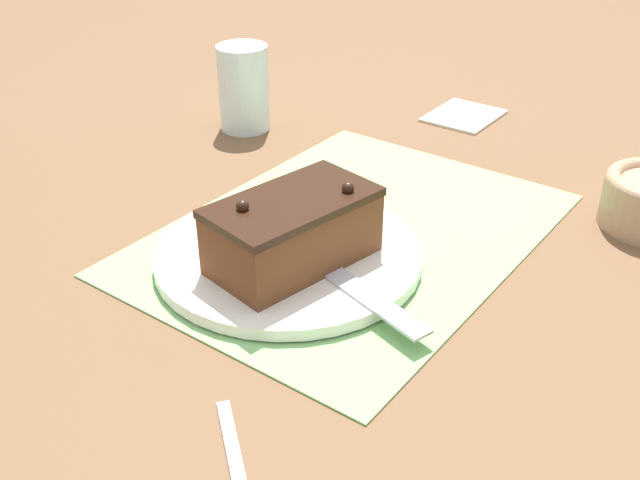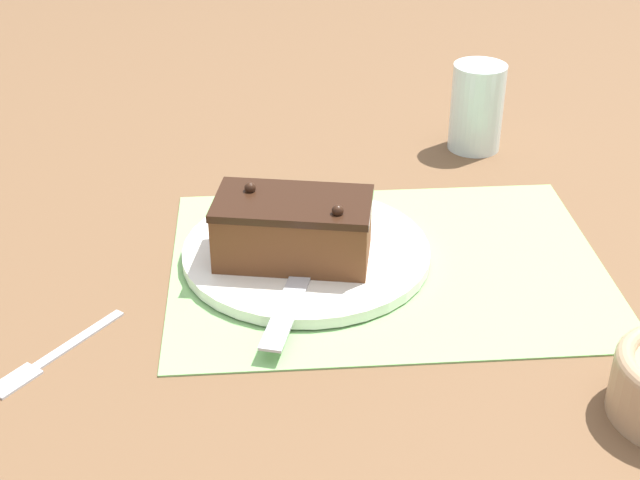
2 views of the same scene
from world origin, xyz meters
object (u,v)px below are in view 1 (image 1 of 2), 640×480
(drinking_glass, at_px, (244,88))
(chocolate_cake, at_px, (297,232))
(cake_plate, at_px, (288,254))
(serving_knife, at_px, (308,252))

(drinking_glass, bearing_deg, chocolate_cake, -131.28)
(drinking_glass, bearing_deg, cake_plate, -131.96)
(chocolate_cake, distance_m, drinking_glass, 0.39)
(cake_plate, relative_size, drinking_glass, 2.27)
(chocolate_cake, xyz_separation_m, serving_knife, (0.01, -0.00, -0.03))
(chocolate_cake, relative_size, serving_knife, 0.74)
(cake_plate, bearing_deg, chocolate_cake, -122.03)
(cake_plate, distance_m, drinking_glass, 0.37)
(cake_plate, relative_size, chocolate_cake, 1.53)
(cake_plate, xyz_separation_m, chocolate_cake, (-0.01, -0.02, 0.04))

